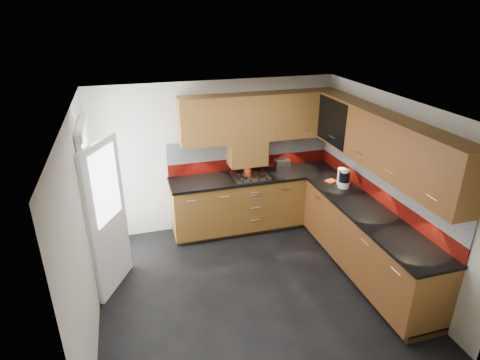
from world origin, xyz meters
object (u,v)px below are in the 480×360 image
object	(u,v)px
gas_hob	(250,175)
utensil_pot	(247,167)
food_processor	(344,179)
toaster	(282,165)

from	to	relation	value
gas_hob	utensil_pot	world-z (taller)	utensil_pot
utensil_pot	food_processor	world-z (taller)	utensil_pot
gas_hob	utensil_pot	distance (m)	0.19
gas_hob	food_processor	distance (m)	1.43
gas_hob	toaster	world-z (taller)	toaster
utensil_pot	toaster	xyz separation A→B (m)	(0.58, -0.04, -0.01)
toaster	food_processor	distance (m)	1.09
gas_hob	food_processor	world-z (taller)	food_processor
toaster	food_processor	bearing A→B (deg)	-55.47
utensil_pot	toaster	distance (m)	0.58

